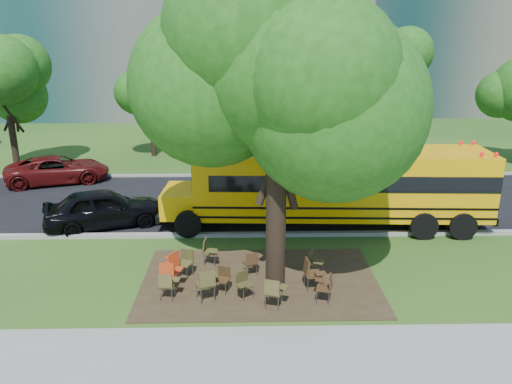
{
  "coord_description": "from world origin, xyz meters",
  "views": [
    {
      "loc": [
        0.59,
        -13.94,
        7.03
      ],
      "look_at": [
        0.97,
        3.36,
        1.59
      ],
      "focal_mm": 35.0,
      "sensor_mm": 36.0,
      "label": 1
    }
  ],
  "objects_px": {
    "chair_2": "(207,281)",
    "chair_5": "(244,282)",
    "chair_0": "(167,283)",
    "chair_12": "(314,259)",
    "chair_1": "(169,273)",
    "chair_6": "(326,285)",
    "school_bus": "(338,183)",
    "bg_car_red": "(58,170)",
    "chair_7": "(311,271)",
    "chair_4": "(274,290)",
    "chair_3": "(222,277)",
    "chair_11": "(252,261)",
    "chair_8": "(171,263)",
    "chair_10": "(209,249)",
    "black_car": "(104,208)",
    "chair_9": "(185,260)",
    "main_tree": "(278,87)"
  },
  "relations": [
    {
      "from": "chair_0",
      "to": "chair_3",
      "type": "bearing_deg",
      "value": 21.8
    },
    {
      "from": "chair_7",
      "to": "chair_0",
      "type": "bearing_deg",
      "value": -90.33
    },
    {
      "from": "chair_5",
      "to": "chair_12",
      "type": "relative_size",
      "value": 0.92
    },
    {
      "from": "chair_12",
      "to": "school_bus",
      "type": "bearing_deg",
      "value": -173.12
    },
    {
      "from": "school_bus",
      "to": "bg_car_red",
      "type": "height_order",
      "value": "school_bus"
    },
    {
      "from": "chair_0",
      "to": "chair_12",
      "type": "relative_size",
      "value": 0.96
    },
    {
      "from": "chair_2",
      "to": "black_car",
      "type": "height_order",
      "value": "black_car"
    },
    {
      "from": "chair_6",
      "to": "chair_8",
      "type": "relative_size",
      "value": 0.89
    },
    {
      "from": "chair_6",
      "to": "bg_car_red",
      "type": "relative_size",
      "value": 0.17
    },
    {
      "from": "chair_2",
      "to": "chair_4",
      "type": "distance_m",
      "value": 1.88
    },
    {
      "from": "black_car",
      "to": "chair_1",
      "type": "bearing_deg",
      "value": -167.04
    },
    {
      "from": "chair_8",
      "to": "black_car",
      "type": "relative_size",
      "value": 0.22
    },
    {
      "from": "chair_4",
      "to": "bg_car_red",
      "type": "distance_m",
      "value": 15.88
    },
    {
      "from": "chair_6",
      "to": "chair_7",
      "type": "relative_size",
      "value": 0.89
    },
    {
      "from": "chair_7",
      "to": "chair_10",
      "type": "xyz_separation_m",
      "value": [
        -3.06,
        1.73,
        -0.05
      ]
    },
    {
      "from": "black_car",
      "to": "chair_7",
      "type": "bearing_deg",
      "value": -144.51
    },
    {
      "from": "chair_3",
      "to": "chair_5",
      "type": "distance_m",
      "value": 0.71
    },
    {
      "from": "chair_9",
      "to": "chair_7",
      "type": "bearing_deg",
      "value": -170.75
    },
    {
      "from": "chair_11",
      "to": "chair_12",
      "type": "xyz_separation_m",
      "value": [
        1.91,
        -0.03,
        0.05
      ]
    },
    {
      "from": "chair_4",
      "to": "chair_10",
      "type": "xyz_separation_m",
      "value": [
        -1.93,
        2.76,
        -0.02
      ]
    },
    {
      "from": "chair_0",
      "to": "black_car",
      "type": "xyz_separation_m",
      "value": [
        -3.23,
        5.68,
        0.23
      ]
    },
    {
      "from": "chair_0",
      "to": "chair_7",
      "type": "bearing_deg",
      "value": 12.76
    },
    {
      "from": "chair_9",
      "to": "chair_11",
      "type": "xyz_separation_m",
      "value": [
        2.03,
        -0.01,
        -0.06
      ]
    },
    {
      "from": "chair_2",
      "to": "chair_7",
      "type": "bearing_deg",
      "value": -12.14
    },
    {
      "from": "chair_3",
      "to": "chair_12",
      "type": "distance_m",
      "value": 2.93
    },
    {
      "from": "black_car",
      "to": "chair_11",
      "type": "bearing_deg",
      "value": -146.37
    },
    {
      "from": "main_tree",
      "to": "chair_7",
      "type": "xyz_separation_m",
      "value": [
        1.03,
        -0.1,
        -5.17
      ]
    },
    {
      "from": "chair_11",
      "to": "chair_10",
      "type": "bearing_deg",
      "value": 129.28
    },
    {
      "from": "chair_0",
      "to": "chair_1",
      "type": "xyz_separation_m",
      "value": [
        -0.02,
        0.54,
        0.05
      ]
    },
    {
      "from": "chair_7",
      "to": "chair_8",
      "type": "height_order",
      "value": "chair_7"
    },
    {
      "from": "chair_3",
      "to": "bg_car_red",
      "type": "distance_m",
      "value": 14.23
    },
    {
      "from": "bg_car_red",
      "to": "chair_11",
      "type": "bearing_deg",
      "value": -155.78
    },
    {
      "from": "chair_0",
      "to": "chair_7",
      "type": "distance_m",
      "value": 4.07
    },
    {
      "from": "chair_5",
      "to": "black_car",
      "type": "distance_m",
      "value": 7.75
    },
    {
      "from": "chair_6",
      "to": "bg_car_red",
      "type": "distance_m",
      "value": 16.58
    },
    {
      "from": "chair_3",
      "to": "chair_1",
      "type": "bearing_deg",
      "value": 14.65
    },
    {
      "from": "chair_3",
      "to": "chair_4",
      "type": "xyz_separation_m",
      "value": [
        1.42,
        -0.97,
        0.08
      ]
    },
    {
      "from": "chair_8",
      "to": "chair_12",
      "type": "distance_m",
      "value": 4.31
    },
    {
      "from": "chair_1",
      "to": "chair_6",
      "type": "distance_m",
      "value": 4.44
    },
    {
      "from": "chair_2",
      "to": "chair_7",
      "type": "height_order",
      "value": "chair_2"
    },
    {
      "from": "chair_2",
      "to": "chair_5",
      "type": "height_order",
      "value": "chair_2"
    },
    {
      "from": "chair_0",
      "to": "chair_9",
      "type": "xyz_separation_m",
      "value": [
        0.31,
        1.43,
        0.02
      ]
    },
    {
      "from": "chair_10",
      "to": "chair_1",
      "type": "bearing_deg",
      "value": -22.72
    },
    {
      "from": "chair_4",
      "to": "chair_8",
      "type": "xyz_separation_m",
      "value": [
        -2.96,
        1.68,
        0.03
      ]
    },
    {
      "from": "school_bus",
      "to": "black_car",
      "type": "height_order",
      "value": "school_bus"
    },
    {
      "from": "school_bus",
      "to": "chair_0",
      "type": "relative_size",
      "value": 14.66
    },
    {
      "from": "chair_2",
      "to": "chair_10",
      "type": "xyz_separation_m",
      "value": [
        -0.11,
        2.3,
        -0.06
      ]
    },
    {
      "from": "chair_1",
      "to": "chair_11",
      "type": "height_order",
      "value": "chair_1"
    },
    {
      "from": "school_bus",
      "to": "chair_0",
      "type": "bearing_deg",
      "value": -133.08
    },
    {
      "from": "black_car",
      "to": "chair_2",
      "type": "bearing_deg",
      "value": -162.08
    }
  ]
}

